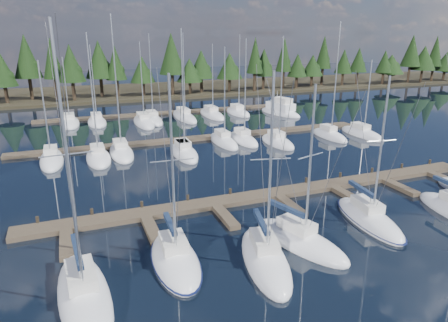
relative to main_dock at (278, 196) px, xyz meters
name	(u,v)px	position (x,y,z in m)	size (l,w,h in m)	color
ground	(227,159)	(0.00, 12.64, -0.20)	(260.00, 260.00, 0.00)	black
far_shore	(139,91)	(0.00, 72.64, 0.10)	(220.00, 30.00, 0.60)	#2D2719
main_dock	(278,196)	(0.00, 0.00, 0.00)	(44.00, 6.13, 0.90)	#4F4231
back_docks	(182,124)	(0.00, 32.23, 0.00)	(50.00, 21.80, 0.40)	#4F4231
front_sailboat_0	(84,295)	(-17.13, -8.89, 0.09)	(3.45, 9.73, 15.79)	white
front_sailboat_1	(175,259)	(-11.42, -7.12, 0.08)	(3.38, 7.99, 13.02)	white
front_sailboat_2	(265,258)	(-5.91, -9.13, 0.08)	(4.59, 8.90, 13.15)	white
front_sailboat_3	(300,240)	(-2.53, -7.87, 0.08)	(5.00, 8.62, 12.12)	white
front_sailboat_4	(369,218)	(4.44, -6.80, 0.07)	(3.89, 8.91, 12.28)	white
back_sailboat_rows	(192,129)	(0.39, 28.14, 0.06)	(44.71, 32.52, 17.17)	white
motor_yacht_right	(280,111)	(19.53, 34.98, 0.34)	(5.48, 10.53, 5.03)	white
tree_line	(139,65)	(-1.24, 62.86, 7.20)	(187.34, 11.78, 13.84)	black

